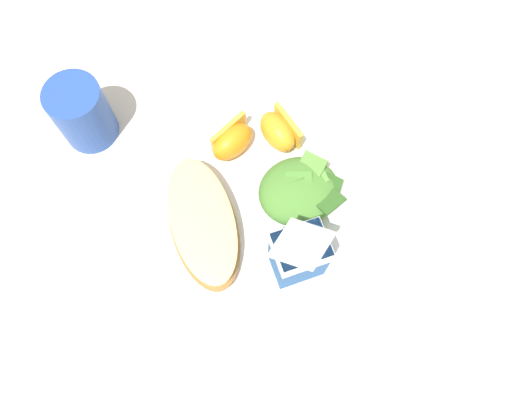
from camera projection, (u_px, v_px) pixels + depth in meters
The scene contains 9 objects.
ground at pixel (256, 215), 0.65m from camera, with size 3.00×3.00×0.00m, color beige.
white_plate at pixel (256, 213), 0.64m from camera, with size 0.28×0.28×0.02m, color white.
cheesy_pizza_bread at pixel (203, 223), 0.61m from camera, with size 0.09×0.17×0.04m.
green_salad_pile at pixel (299, 191), 0.62m from camera, with size 0.11×0.09×0.05m.
milk_carton at pixel (299, 252), 0.55m from camera, with size 0.06×0.05×0.11m.
orange_wedge_front at pixel (279, 131), 0.65m from camera, with size 0.05×0.07×0.04m.
orange_wedge_middle at pixel (234, 140), 0.64m from camera, with size 0.07×0.06×0.04m.
metal_fork at pixel (324, 106), 0.70m from camera, with size 0.18×0.08×0.01m.
drinking_blue_cup at pixel (82, 113), 0.65m from camera, with size 0.07×0.07×0.09m, color #284CA3.
Camera 1 is at (0.07, 0.20, 0.61)m, focal length 35.60 mm.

